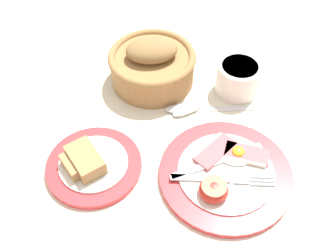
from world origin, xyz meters
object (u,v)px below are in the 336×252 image
object	(u,v)px
sugar_cup	(238,77)
teaspoon_by_saucer	(195,109)
bread_basket	(152,65)
bread_plate	(91,164)
breakfast_plate	(225,173)
teaspoon_near_cup	(176,114)

from	to	relation	value
sugar_cup	teaspoon_by_saucer	size ratio (longest dim) A/B	0.49
sugar_cup	bread_basket	distance (m)	0.19
bread_plate	bread_basket	size ratio (longest dim) A/B	0.94
breakfast_plate	sugar_cup	distance (m)	0.23
breakfast_plate	bread_plate	size ratio (longest dim) A/B	1.38
breakfast_plate	teaspoon_near_cup	bearing A→B (deg)	130.17
bread_plate	bread_basket	bearing A→B (deg)	75.57
breakfast_plate	bread_plate	xyz separation A→B (m)	(-0.25, -0.02, 0.00)
bread_basket	teaspoon_near_cup	distance (m)	0.13
sugar_cup	bread_plate	bearing A→B (deg)	-134.75
sugar_cup	teaspoon_by_saucer	xyz separation A→B (m)	(-0.08, -0.08, -0.03)
sugar_cup	teaspoon_near_cup	size ratio (longest dim) A/B	0.59
bread_plate	sugar_cup	distance (m)	0.36
bread_plate	teaspoon_near_cup	distance (m)	0.21
teaspoon_near_cup	sugar_cup	bearing A→B (deg)	-1.27
breakfast_plate	bread_basket	world-z (taller)	bread_basket
sugar_cup	teaspoon_near_cup	world-z (taller)	sugar_cup
bread_plate	teaspoon_by_saucer	distance (m)	0.25
breakfast_plate	teaspoon_near_cup	size ratio (longest dim) A/B	1.55
breakfast_plate	teaspoon_by_saucer	world-z (taller)	breakfast_plate
teaspoon_by_saucer	bread_plate	bearing A→B (deg)	34.03
bread_plate	teaspoon_by_saucer	world-z (taller)	bread_plate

